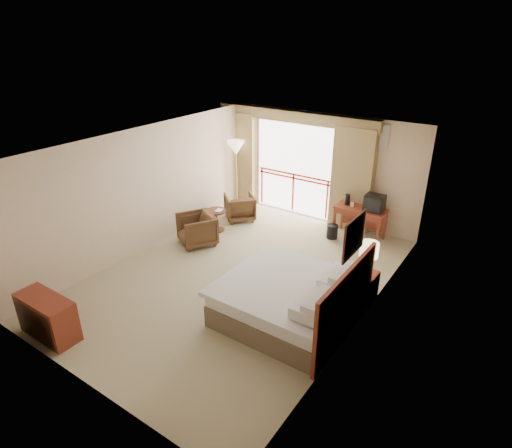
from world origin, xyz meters
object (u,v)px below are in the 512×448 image
Objects in this scene: side_table at (216,217)px; armchair_far at (240,219)px; tv at (375,203)px; armchair_near at (198,243)px; nightstand at (364,287)px; floor_lamp at (236,151)px; wastebasket at (332,232)px; desk at (361,214)px; table_lamp at (369,250)px; bed at (291,300)px; dresser at (47,317)px.

armchair_far is at bearing 86.23° from side_table.
armchair_near is (-3.23, -2.39, -0.94)m from tv.
floor_lamp reaches higher than nightstand.
wastebasket is 0.42× the size of armchair_near.
armchair_far is at bearing -161.37° from desk.
tv is 3.71m from side_table.
floor_lamp reaches higher than table_lamp.
table_lamp is 4.11m from armchair_near.
table_lamp is 1.75× the size of wastebasket.
table_lamp is at bearing -10.41° from side_table.
nightstand is 2.59m from tv.
tv is (-0.75, 2.34, -0.07)m from table_lamp.
nightstand is 2.55m from wastebasket.
side_table is (-3.00, -1.65, -0.22)m from desk.
desk is at bearing 40.96° from wastebasket.
armchair_near is at bearing -75.69° from floor_lamp.
armchair_near is (-3.16, 1.20, -0.38)m from bed.
wastebasket is 3.16m from armchair_near.
nightstand is 1.35× the size of tv.
wastebasket is 0.31× the size of dresser.
wastebasket is at bearing 102.82° from bed.
desk is (-1.05, 2.40, -0.43)m from table_lamp.
armchair_near is at bearing -140.37° from wastebasket.
bed is 3.94m from dresser.
floor_lamp is at bearing 153.57° from table_lamp.
armchair_near reaches higher than armchair_far.
armchair_near is 1.48× the size of side_table.
nightstand is 0.53× the size of dresser.
armchair_far is at bearing -175.10° from tv.
side_table is at bearing 97.80° from dresser.
tv is (-0.75, 2.39, 0.66)m from nightstand.
tv is at bearing -6.90° from desk.
armchair_near is at bearing 159.28° from bed.
bed is at bearing -77.18° from wastebasket.
dresser is (0.19, -5.44, 0.35)m from armchair_far.
side_table is at bearing 169.59° from table_lamp.
tv is at bearing 109.19° from nightstand.
table_lamp is 5.44m from dresser.
bed reaches higher than wastebasket.
nightstand is 0.99× the size of table_lamp.
floor_lamp is (-3.52, -0.12, 0.99)m from desk.
desk is 3.66m from floor_lamp.
nightstand is at bearing -90.00° from table_lamp.
tv is at bearing 1.02° from floor_lamp.
bed is at bearing -98.75° from tv.
side_table is at bearing 148.40° from bed.
dresser is (0.77, -6.09, -1.23)m from floor_lamp.
armchair_near is 3.79m from dresser.
floor_lamp is (-4.58, 2.32, 1.30)m from nightstand.
tv reaches higher than armchair_near.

